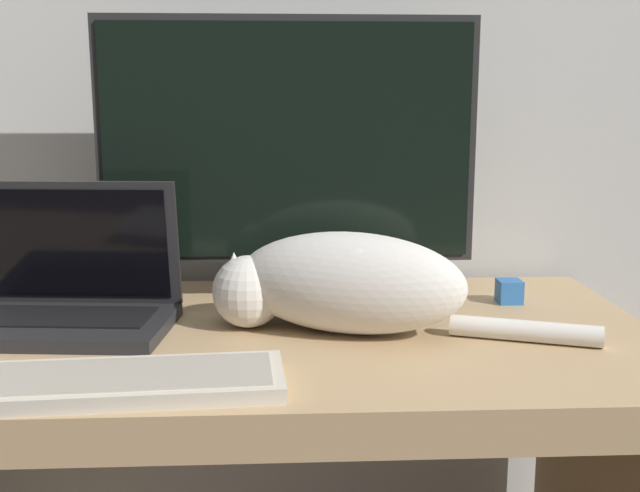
% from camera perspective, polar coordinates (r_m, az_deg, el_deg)
% --- Properties ---
extents(desk, '(1.31, 0.65, 0.74)m').
position_cam_1_polar(desk, '(1.24, -6.36, -13.64)').
color(desk, tan).
rests_on(desk, ground_plane).
extents(monitor, '(0.65, 0.20, 0.49)m').
position_cam_1_polar(monitor, '(1.30, -2.47, 6.72)').
color(monitor, '#282828').
rests_on(monitor, desk).
extents(laptop, '(0.35, 0.24, 0.23)m').
position_cam_1_polar(laptop, '(1.24, -18.85, -3.79)').
color(laptop, '#232326').
rests_on(laptop, desk).
extents(external_keyboard, '(0.40, 0.17, 0.02)m').
position_cam_1_polar(external_keyboard, '(0.96, -14.66, -9.98)').
color(external_keyboard, beige).
rests_on(external_keyboard, desk).
extents(cat, '(0.58, 0.27, 0.16)m').
position_cam_1_polar(cat, '(1.14, 1.56, -2.75)').
color(cat, silver).
rests_on(cat, desk).
extents(small_toy, '(0.04, 0.04, 0.04)m').
position_cam_1_polar(small_toy, '(1.36, 14.22, -3.37)').
color(small_toy, '#2D6BB7').
rests_on(small_toy, desk).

